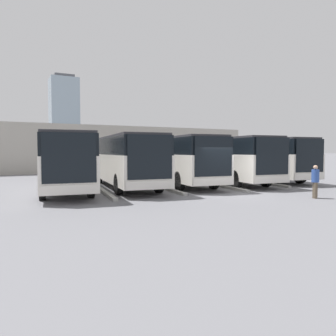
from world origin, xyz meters
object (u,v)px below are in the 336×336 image
object	(u,v)px
bus_0	(259,158)
bus_4	(63,160)
bus_3	(125,159)
bus_1	(225,158)
pedestrian	(315,180)
bus_2	(176,159)

from	to	relation	value
bus_0	bus_4	world-z (taller)	same
bus_3	bus_0	bearing A→B (deg)	-171.98
bus_1	bus_3	xyz separation A→B (m)	(7.52, -0.21, 0.00)
bus_1	pedestrian	size ratio (longest dim) A/B	6.79
bus_3	pedestrian	size ratio (longest dim) A/B	6.79
bus_2	bus_3	bearing A→B (deg)	9.16
bus_0	bus_2	world-z (taller)	same
bus_0	bus_4	bearing A→B (deg)	8.30
bus_1	bus_4	size ratio (longest dim) A/B	1.00
bus_1	bus_2	bearing A→B (deg)	-0.21
bus_0	pedestrian	world-z (taller)	bus_0
bus_1	bus_0	bearing A→B (deg)	-164.95
bus_3	bus_4	bearing A→B (deg)	9.16
pedestrian	bus_1	bearing A→B (deg)	-150.73
bus_0	bus_3	distance (m)	11.29
bus_1	bus_4	xyz separation A→B (m)	(11.28, -0.01, 0.00)
bus_2	bus_4	size ratio (longest dim) A/B	1.00
bus_0	bus_4	size ratio (longest dim) A/B	1.00
bus_4	pedestrian	bearing A→B (deg)	147.33
pedestrian	bus_2	bearing A→B (deg)	-126.81
bus_4	pedestrian	distance (m)	13.51
bus_3	bus_1	bearing A→B (deg)	-175.54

